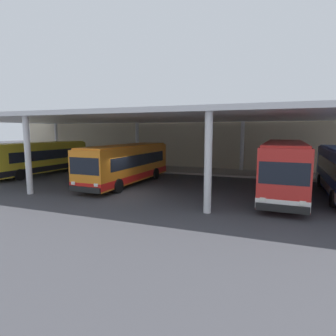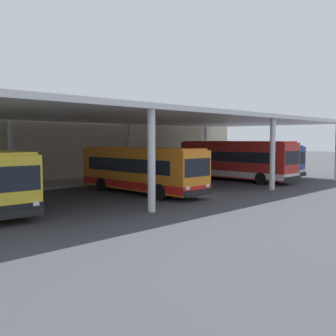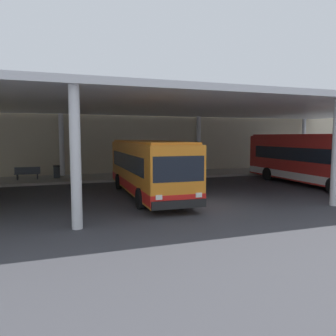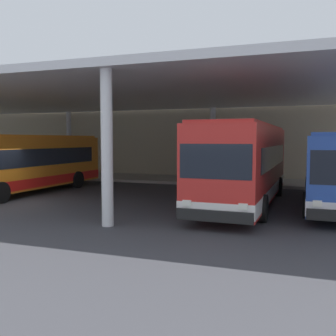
{
  "view_description": "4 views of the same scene",
  "coord_description": "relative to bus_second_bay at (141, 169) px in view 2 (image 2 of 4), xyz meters",
  "views": [
    {
      "loc": [
        9.3,
        -16.44,
        4.27
      ],
      "look_at": [
        1.42,
        4.11,
        1.33
      ],
      "focal_mm": 29.57,
      "sensor_mm": 36.0,
      "label": 1
    },
    {
      "loc": [
        -20.35,
        -17.25,
        3.75
      ],
      "look_at": [
        2.83,
        4.94,
        1.42
      ],
      "focal_mm": 42.78,
      "sensor_mm": 36.0,
      "label": 2
    },
    {
      "loc": [
        -7.0,
        -14.93,
        3.44
      ],
      "look_at": [
        0.22,
        5.39,
        1.34
      ],
      "focal_mm": 35.23,
      "sensor_mm": 36.0,
      "label": 3
    },
    {
      "loc": [
        12.32,
        -13.74,
        2.93
      ],
      "look_at": [
        5.57,
        5.33,
        1.4
      ],
      "focal_mm": 40.35,
      "sensor_mm": 36.0,
      "label": 4
    }
  ],
  "objects": [
    {
      "name": "ground_plane",
      "position": [
        1.8,
        -3.12,
        -1.66
      ],
      "size": [
        200.0,
        200.0,
        0.0
      ],
      "primitive_type": "plane",
      "color": "#3D3D42"
    },
    {
      "name": "platform_kerb",
      "position": [
        1.8,
        8.63,
        -1.57
      ],
      "size": [
        42.0,
        4.5,
        0.18
      ],
      "primitive_type": "cube",
      "color": "#A39E93",
      "rests_on": "ground"
    },
    {
      "name": "station_building_facade",
      "position": [
        1.8,
        11.88,
        1.82
      ],
      "size": [
        48.0,
        1.6,
        6.95
      ],
      "primitive_type": "cube",
      "color": "#C1B293",
      "rests_on": "ground"
    },
    {
      "name": "canopy_shelter",
      "position": [
        1.8,
        2.38,
        3.66
      ],
      "size": [
        40.0,
        17.0,
        5.55
      ],
      "color": "silver",
      "rests_on": "ground"
    },
    {
      "name": "bus_second_bay",
      "position": [
        0.0,
        0.0,
        0.0
      ],
      "size": [
        2.92,
        10.59,
        3.17
      ],
      "color": "orange",
      "rests_on": "ground"
    },
    {
      "name": "bus_middle_bay",
      "position": [
        11.76,
        0.21,
        0.19
      ],
      "size": [
        2.95,
        11.4,
        3.57
      ],
      "color": "red",
      "rests_on": "ground"
    },
    {
      "name": "bus_far_bay",
      "position": [
        15.66,
        1.12,
        0.0
      ],
      "size": [
        2.9,
        10.59,
        3.17
      ],
      "color": "#284CA8",
      "rests_on": "ground"
    },
    {
      "name": "trash_bin",
      "position": [
        -4.85,
        8.84,
        -0.98
      ],
      "size": [
        0.52,
        0.52,
        0.98
      ],
      "color": "#33383D",
      "rests_on": "platform_kerb"
    }
  ]
}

